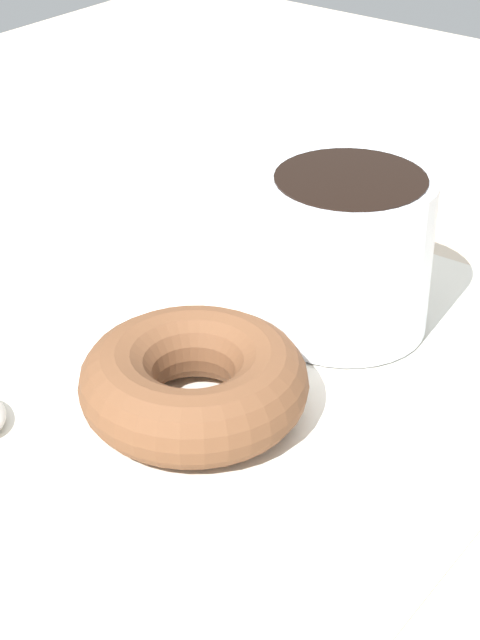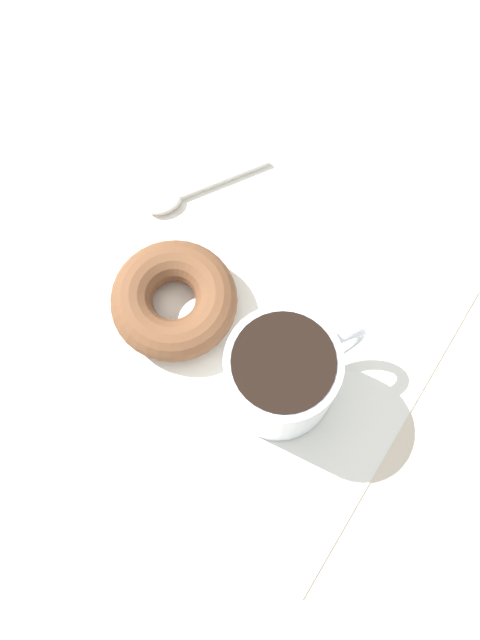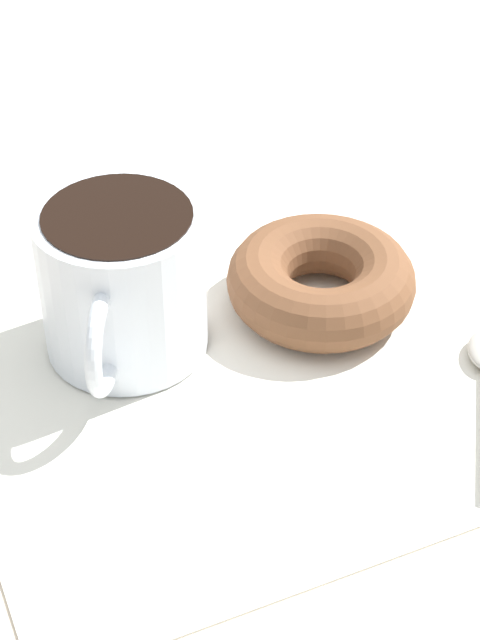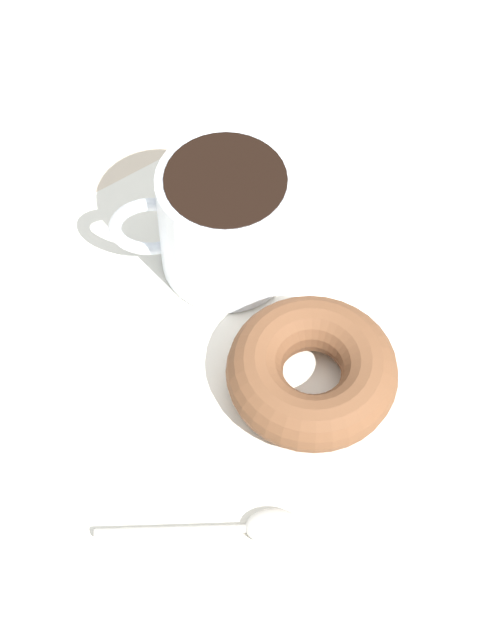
# 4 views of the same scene
# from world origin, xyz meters

# --- Properties ---
(ground_plane) EXTENTS (1.20, 1.20, 0.02)m
(ground_plane) POSITION_xyz_m (0.00, 0.00, -0.01)
(ground_plane) COLOR beige
(napkin) EXTENTS (0.35, 0.35, 0.00)m
(napkin) POSITION_xyz_m (-0.02, -0.02, 0.00)
(napkin) COLOR white
(napkin) RESTS_ON ground_plane
(coffee_cup) EXTENTS (0.12, 0.09, 0.09)m
(coffee_cup) POSITION_xyz_m (0.00, 0.04, 0.05)
(coffee_cup) COLOR silver
(coffee_cup) RESTS_ON napkin
(donut) EXTENTS (0.11, 0.11, 0.04)m
(donut) POSITION_xyz_m (-0.01, -0.08, 0.02)
(donut) COLOR brown
(donut) RESTS_ON napkin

